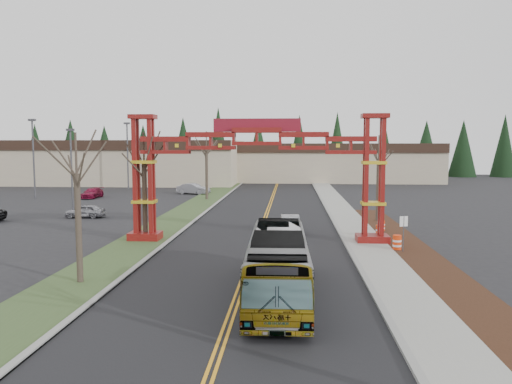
# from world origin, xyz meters

# --- Properties ---
(ground) EXTENTS (200.00, 200.00, 0.00)m
(ground) POSITION_xyz_m (0.00, 0.00, 0.00)
(ground) COLOR black
(ground) RESTS_ON ground
(road) EXTENTS (12.00, 110.00, 0.02)m
(road) POSITION_xyz_m (0.00, 25.00, 0.01)
(road) COLOR black
(road) RESTS_ON ground
(lane_line_left) EXTENTS (0.12, 100.00, 0.01)m
(lane_line_left) POSITION_xyz_m (-0.12, 25.00, 0.03)
(lane_line_left) COLOR orange
(lane_line_left) RESTS_ON road
(lane_line_right) EXTENTS (0.12, 100.00, 0.01)m
(lane_line_right) POSITION_xyz_m (0.12, 25.00, 0.03)
(lane_line_right) COLOR orange
(lane_line_right) RESTS_ON road
(curb_right) EXTENTS (0.30, 110.00, 0.15)m
(curb_right) POSITION_xyz_m (6.15, 25.00, 0.07)
(curb_right) COLOR gray
(curb_right) RESTS_ON ground
(sidewalk_right) EXTENTS (2.60, 110.00, 0.14)m
(sidewalk_right) POSITION_xyz_m (7.60, 25.00, 0.08)
(sidewalk_right) COLOR gray
(sidewalk_right) RESTS_ON ground
(landscape_strip) EXTENTS (2.60, 50.00, 0.12)m
(landscape_strip) POSITION_xyz_m (10.20, 10.00, 0.06)
(landscape_strip) COLOR black
(landscape_strip) RESTS_ON ground
(grass_median) EXTENTS (4.00, 110.00, 0.08)m
(grass_median) POSITION_xyz_m (-8.00, 25.00, 0.04)
(grass_median) COLOR #374E27
(grass_median) RESTS_ON ground
(curb_left) EXTENTS (0.30, 110.00, 0.15)m
(curb_left) POSITION_xyz_m (-6.15, 25.00, 0.07)
(curb_left) COLOR gray
(curb_left) RESTS_ON ground
(gateway_arch) EXTENTS (18.20, 1.60, 8.90)m
(gateway_arch) POSITION_xyz_m (0.00, 18.00, 5.98)
(gateway_arch) COLOR #640D0D
(gateway_arch) RESTS_ON ground
(retail_building_west) EXTENTS (46.00, 22.30, 7.50)m
(retail_building_west) POSITION_xyz_m (-30.00, 71.96, 3.76)
(retail_building_west) COLOR #BDB190
(retail_building_west) RESTS_ON ground
(retail_building_east) EXTENTS (38.00, 20.30, 7.00)m
(retail_building_east) POSITION_xyz_m (10.00, 79.95, 3.51)
(retail_building_east) COLOR #BDB190
(retail_building_east) RESTS_ON ground
(conifer_treeline) EXTENTS (116.10, 5.60, 13.00)m
(conifer_treeline) POSITION_xyz_m (0.25, 92.00, 6.49)
(conifer_treeline) COLOR black
(conifer_treeline) RESTS_ON ground
(transit_bus) EXTENTS (2.73, 10.85, 3.01)m
(transit_bus) POSITION_xyz_m (1.80, 5.33, 1.51)
(transit_bus) COLOR #A9ABB1
(transit_bus) RESTS_ON ground
(silver_sedan) EXTENTS (1.63, 4.09, 1.32)m
(silver_sedan) POSITION_xyz_m (2.33, 22.00, 0.66)
(silver_sedan) COLOR #A5A8AD
(silver_sedan) RESTS_ON ground
(parked_car_near_a) EXTENTS (3.72, 1.66, 1.24)m
(parked_car_near_a) POSITION_xyz_m (-16.84, 28.50, 0.62)
(parked_car_near_a) COLOR #A0A1A8
(parked_car_near_a) RESTS_ON ground
(parked_car_mid_a) EXTENTS (1.82, 4.36, 1.26)m
(parked_car_mid_a) POSITION_xyz_m (-22.97, 45.24, 0.63)
(parked_car_mid_a) COLOR maroon
(parked_car_mid_a) RESTS_ON ground
(parked_car_far_a) EXTENTS (4.82, 2.80, 1.50)m
(parked_car_far_a) POSITION_xyz_m (-11.00, 50.96, 0.75)
(parked_car_far_a) COLOR #98989F
(parked_car_far_a) RESTS_ON ground
(bare_tree_median_near) EXTENTS (3.03, 3.03, 7.41)m
(bare_tree_median_near) POSITION_xyz_m (-8.00, 6.95, 5.38)
(bare_tree_median_near) COLOR #382D26
(bare_tree_median_near) RESTS_ON ground
(bare_tree_median_mid) EXTENTS (3.43, 3.43, 7.68)m
(bare_tree_median_mid) POSITION_xyz_m (-8.00, 18.08, 5.39)
(bare_tree_median_mid) COLOR #382D26
(bare_tree_median_mid) RESTS_ON ground
(bare_tree_median_far) EXTENTS (3.49, 3.49, 8.42)m
(bare_tree_median_far) POSITION_xyz_m (-8.00, 44.24, 6.08)
(bare_tree_median_far) COLOR #382D26
(bare_tree_median_far) RESTS_ON ground
(bare_tree_right_far) EXTENTS (3.09, 3.09, 7.63)m
(bare_tree_right_far) POSITION_xyz_m (10.00, 27.83, 5.55)
(bare_tree_right_far) COLOR #382D26
(bare_tree_right_far) RESTS_ON ground
(light_pole_near) EXTENTS (0.73, 0.36, 8.36)m
(light_pole_near) POSITION_xyz_m (-19.20, 31.17, 4.84)
(light_pole_near) COLOR #3F3F44
(light_pole_near) RESTS_ON ground
(light_pole_mid) EXTENTS (0.87, 0.43, 10.01)m
(light_pole_mid) POSITION_xyz_m (-30.03, 44.33, 5.79)
(light_pole_mid) COLOR #3F3F44
(light_pole_mid) RESTS_ON ground
(light_pole_far) EXTENTS (0.88, 0.44, 10.13)m
(light_pole_far) POSITION_xyz_m (-22.40, 57.79, 5.86)
(light_pole_far) COLOR #3F3F44
(light_pole_far) RESTS_ON ground
(street_sign) EXTENTS (0.53, 0.19, 2.36)m
(street_sign) POSITION_xyz_m (9.42, 14.95, 1.69)
(street_sign) COLOR #3F3F44
(street_sign) RESTS_ON ground
(barrel_south) EXTENTS (0.56, 0.56, 1.04)m
(barrel_south) POSITION_xyz_m (9.18, 15.60, 0.52)
(barrel_south) COLOR #F4390D
(barrel_south) RESTS_ON ground
(barrel_mid) EXTENTS (0.54, 0.54, 1.01)m
(barrel_mid) POSITION_xyz_m (8.78, 19.74, 0.50)
(barrel_mid) COLOR #F4390D
(barrel_mid) RESTS_ON ground
(barrel_north) EXTENTS (0.48, 0.48, 0.89)m
(barrel_north) POSITION_xyz_m (9.48, 22.69, 0.45)
(barrel_north) COLOR #F4390D
(barrel_north) RESTS_ON ground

